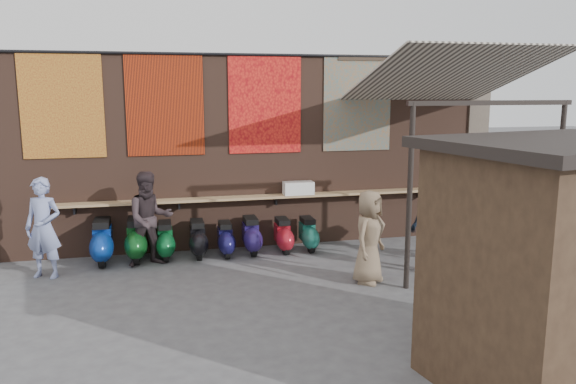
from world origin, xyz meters
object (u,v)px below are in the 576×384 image
at_px(shopper_tan, 369,237).
at_px(scooter_stool_3, 198,239).
at_px(scooter_stool_1, 136,240).
at_px(diner_left, 43,228).
at_px(scooter_stool_6, 283,235).
at_px(market_stall, 557,270).
at_px(scooter_stool_4, 226,239).
at_px(scooter_stool_5, 251,236).
at_px(scooter_stool_2, 165,241).
at_px(shelf_box, 298,188).
at_px(scooter_stool_7, 308,234).
at_px(shopper_navy, 434,225).
at_px(diner_right, 150,219).
at_px(scooter_stool_0, 102,242).
at_px(shopper_grey, 507,223).

bearing_deg(shopper_tan, scooter_stool_3, 96.54).
height_order(scooter_stool_1, diner_left, diner_left).
distance_m(scooter_stool_1, scooter_stool_6, 2.92).
bearing_deg(market_stall, scooter_stool_4, 105.76).
bearing_deg(scooter_stool_5, scooter_stool_2, 179.34).
xyz_separation_m(scooter_stool_1, scooter_stool_6, (2.92, -0.07, -0.07)).
distance_m(scooter_stool_4, market_stall, 6.59).
height_order(shelf_box, scooter_stool_7, shelf_box).
relative_size(shelf_box, shopper_navy, 0.36).
bearing_deg(diner_left, scooter_stool_2, 37.56).
bearing_deg(diner_left, shelf_box, 30.92).
relative_size(scooter_stool_3, scooter_stool_7, 1.08).
relative_size(shelf_box, shopper_tan, 0.39).
height_order(diner_left, market_stall, market_stall).
xyz_separation_m(scooter_stool_1, shopper_tan, (3.94, -2.21, 0.39)).
bearing_deg(diner_right, scooter_stool_2, 39.21).
bearing_deg(scooter_stool_5, shopper_tan, -52.56).
relative_size(scooter_stool_1, diner_right, 0.49).
bearing_deg(diner_right, market_stall, -64.78).
relative_size(scooter_stool_2, scooter_stool_7, 1.07).
xyz_separation_m(scooter_stool_4, market_stall, (2.98, -5.79, 0.99)).
height_order(shelf_box, market_stall, market_stall).
relative_size(diner_right, shopper_navy, 1.03).
bearing_deg(scooter_stool_7, diner_left, -173.34).
bearing_deg(scooter_stool_5, diner_right, -170.29).
bearing_deg(scooter_stool_5, scooter_stool_0, -179.64).
relative_size(shopper_tan, market_stall, 0.61).
bearing_deg(scooter_stool_0, diner_left, -146.38).
relative_size(shelf_box, scooter_stool_4, 0.89).
height_order(scooter_stool_6, shopper_navy, shopper_navy).
height_order(scooter_stool_4, shopper_navy, shopper_navy).
bearing_deg(diner_right, shopper_tan, -40.49).
bearing_deg(scooter_stool_1, market_stall, -51.15).
xyz_separation_m(scooter_stool_0, scooter_stool_4, (2.36, -0.04, -0.09)).
relative_size(shopper_grey, shopper_tan, 1.07).
bearing_deg(shopper_grey, diner_left, -9.95).
relative_size(scooter_stool_4, scooter_stool_5, 0.92).
bearing_deg(market_stall, shopper_tan, 90.45).
bearing_deg(scooter_stool_0, scooter_stool_5, 0.36).
relative_size(scooter_stool_4, shopper_grey, 0.41).
relative_size(shelf_box, scooter_stool_2, 0.83).
distance_m(scooter_stool_7, market_stall, 6.02).
relative_size(scooter_stool_5, shopper_grey, 0.44).
height_order(scooter_stool_7, diner_right, diner_right).
xyz_separation_m(shelf_box, scooter_stool_2, (-2.77, -0.26, -0.90)).
xyz_separation_m(scooter_stool_7, shopper_tan, (0.49, -2.15, 0.47)).
xyz_separation_m(scooter_stool_2, scooter_stool_4, (1.18, -0.07, -0.02)).
distance_m(diner_right, market_stall, 7.08).
bearing_deg(scooter_stool_3, diner_left, -167.54).
distance_m(scooter_stool_4, shopper_navy, 4.07).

